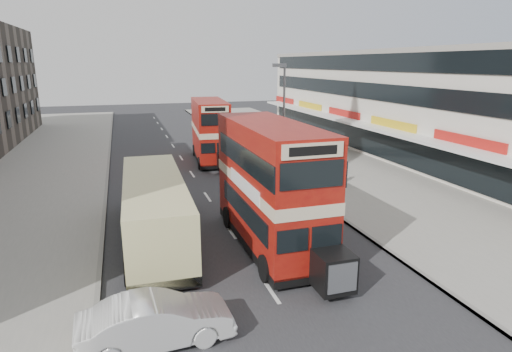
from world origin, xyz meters
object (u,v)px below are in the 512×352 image
object	(u,v)px
car_left_front	(156,321)
pedestrian_far	(262,138)
bus_second	(210,130)
car_right_c	(228,138)
coach	(155,207)
cyclist	(246,164)
car_right_b	(248,159)
pedestrian_near	(335,172)
car_right_a	(284,182)
street_lamp	(283,111)
bus_main	(271,185)

from	to	relation	value
car_left_front	pedestrian_far	bearing A→B (deg)	-27.11
bus_second	car_right_c	size ratio (longest dim) A/B	2.64
coach	cyclist	world-z (taller)	coach
car_right_c	cyclist	bearing A→B (deg)	-9.37
car_right_c	car_right_b	bearing A→B (deg)	-6.89
pedestrian_near	pedestrian_far	world-z (taller)	pedestrian_near
car_right_a	car_right_c	bearing A→B (deg)	174.66
car_left_front	car_right_c	xyz separation A→B (m)	(9.87, 31.18, -0.16)
street_lamp	car_right_c	size ratio (longest dim) A/B	2.33
bus_second	cyclist	size ratio (longest dim) A/B	4.32
car_right_c	pedestrian_near	world-z (taller)	pedestrian_near
coach	pedestrian_far	xyz separation A→B (m)	(11.95, 20.44, -0.73)
bus_second	car_right_c	world-z (taller)	bus_second
street_lamp	car_left_front	world-z (taller)	street_lamp
car_left_front	pedestrian_far	size ratio (longest dim) A/B	2.92
coach	pedestrian_near	xyz separation A→B (m)	(12.35, 5.71, -0.64)
car_right_b	car_left_front	bearing A→B (deg)	-19.64
cyclist	car_right_a	bearing A→B (deg)	-84.86
car_left_front	pedestrian_near	bearing A→B (deg)	-46.84
coach	car_right_b	distance (m)	15.56
bus_second	coach	world-z (taller)	bus_second
car_right_b	street_lamp	bearing A→B (deg)	33.93
street_lamp	car_right_b	distance (m)	5.45
car_right_a	cyclist	bearing A→B (deg)	-172.18
bus_main	car_left_front	bearing A→B (deg)	45.58
bus_second	pedestrian_near	bearing A→B (deg)	126.59
pedestrian_far	cyclist	bearing A→B (deg)	-139.55
bus_main	pedestrian_near	distance (m)	10.89
street_lamp	coach	size ratio (longest dim) A/B	0.76
car_right_b	pedestrian_near	xyz separation A→B (m)	(3.99, -7.38, 0.37)
car_right_b	bus_main	bearing A→B (deg)	-8.96
bus_second	pedestrian_far	size ratio (longest dim) A/B	5.89
pedestrian_near	cyclist	distance (m)	7.17
car_right_b	cyclist	distance (m)	2.09
car_right_b	pedestrian_far	bearing A→B (deg)	157.56
bus_main	coach	world-z (taller)	bus_main
car_right_c	pedestrian_far	xyz separation A→B (m)	(2.73, -2.85, 0.34)
street_lamp	bus_main	xyz separation A→B (m)	(-5.17, -12.13, -1.90)
street_lamp	bus_main	world-z (taller)	street_lamp
street_lamp	cyclist	xyz separation A→B (m)	(-2.49, 1.08, -4.08)
car_left_front	car_right_b	bearing A→B (deg)	-26.37
car_right_b	pedestrian_near	size ratio (longest dim) A/B	2.67
bus_second	cyclist	xyz separation A→B (m)	(1.73, -5.03, -1.91)
coach	car_right_a	xyz separation A→B (m)	(8.73, 5.88, -1.06)
coach	pedestrian_near	world-z (taller)	coach
pedestrian_near	car_right_a	bearing A→B (deg)	-8.38
bus_main	car_left_front	xyz separation A→B (m)	(-5.63, -5.79, -2.13)
coach	car_left_front	world-z (taller)	coach
pedestrian_near	car_right_b	bearing A→B (deg)	-67.24
car_right_b	pedestrian_near	world-z (taller)	pedestrian_near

